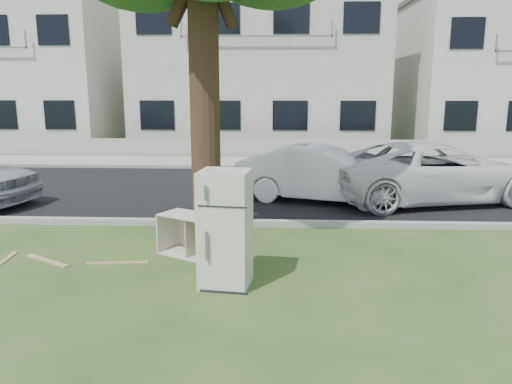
{
  "coord_description": "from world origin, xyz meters",
  "views": [
    {
      "loc": [
        0.93,
        -7.19,
        2.73
      ],
      "look_at": [
        0.57,
        0.6,
        1.09
      ],
      "focal_mm": 35.0,
      "sensor_mm": 36.0,
      "label": 1
    }
  ],
  "objects_px": {
    "cabinet": "(188,234)",
    "car_center": "(323,174)",
    "fridge": "(225,229)",
    "car_right": "(434,172)"
  },
  "relations": [
    {
      "from": "fridge",
      "to": "cabinet",
      "type": "height_order",
      "value": "fridge"
    },
    {
      "from": "cabinet",
      "to": "car_center",
      "type": "distance_m",
      "value": 4.81
    },
    {
      "from": "fridge",
      "to": "car_right",
      "type": "xyz_separation_m",
      "value": [
        4.49,
        5.47,
        -0.09
      ]
    },
    {
      "from": "cabinet",
      "to": "car_center",
      "type": "height_order",
      "value": "car_center"
    },
    {
      "from": "fridge",
      "to": "car_center",
      "type": "relative_size",
      "value": 0.4
    },
    {
      "from": "fridge",
      "to": "car_right",
      "type": "relative_size",
      "value": 0.31
    },
    {
      "from": "car_center",
      "to": "car_right",
      "type": "height_order",
      "value": "car_right"
    },
    {
      "from": "fridge",
      "to": "car_center",
      "type": "distance_m",
      "value": 5.63
    },
    {
      "from": "cabinet",
      "to": "car_right",
      "type": "height_order",
      "value": "car_right"
    },
    {
      "from": "fridge",
      "to": "cabinet",
      "type": "relative_size",
      "value": 1.84
    }
  ]
}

